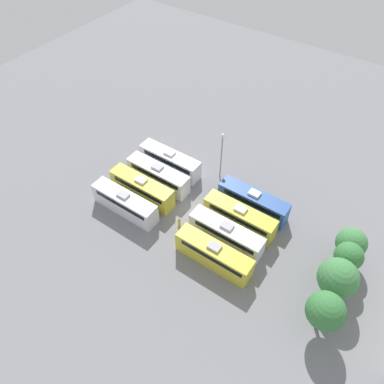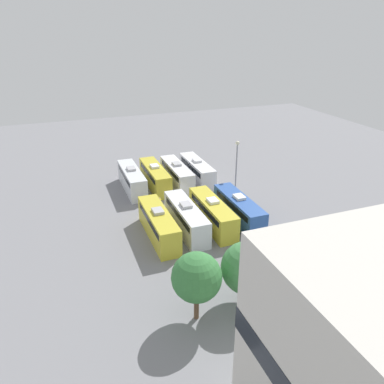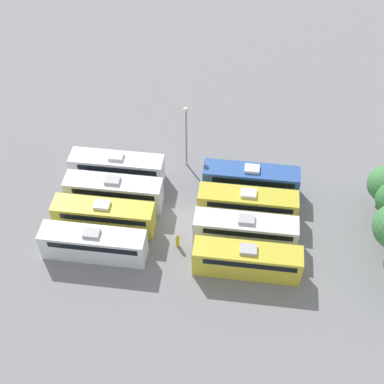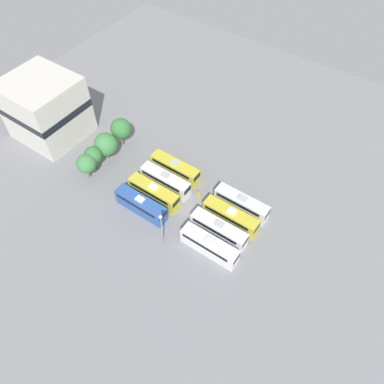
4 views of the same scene
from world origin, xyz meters
name	(u,v)px [view 2 (image 2 of 4)]	position (x,y,z in m)	size (l,w,h in m)	color
ground_plane	(181,204)	(0.00, 0.00, 0.00)	(117.72, 117.72, 0.00)	gray
bus_0	(197,170)	(-5.37, -7.51, 1.82)	(2.50, 10.45, 3.66)	white
bus_1	(177,174)	(-1.78, -7.09, 1.82)	(2.50, 10.45, 3.66)	white
bus_2	(155,176)	(1.73, -7.35, 1.82)	(2.50, 10.45, 3.66)	gold
bus_3	(132,179)	(5.38, -7.49, 1.82)	(2.50, 10.45, 3.66)	silver
bus_4	(239,209)	(-5.35, 7.45, 1.82)	(2.50, 10.45, 3.66)	#2D56A8
bus_5	(213,213)	(-1.75, 7.28, 1.82)	(2.50, 10.45, 3.66)	gold
bus_6	(186,217)	(1.78, 7.26, 1.82)	(2.50, 10.45, 3.66)	silver
bus_7	(158,224)	(5.43, 7.64, 1.82)	(2.50, 10.45, 3.66)	gold
worker_person	(160,204)	(3.23, 0.51, 0.82)	(0.36, 0.36, 1.77)	gold
light_pole	(237,159)	(-8.67, -0.16, 5.64)	(0.60, 0.60, 8.41)	gray
tree_0	(301,255)	(-4.69, 21.36, 3.62)	(3.86, 3.86, 5.57)	brown
tree_1	(282,260)	(-2.40, 21.74, 3.85)	(3.51, 3.51, 5.62)	brown
tree_2	(247,268)	(1.20, 21.74, 3.85)	(4.75, 4.75, 6.23)	brown
tree_3	(197,277)	(6.12, 22.01, 4.31)	(4.29, 4.29, 6.47)	brown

